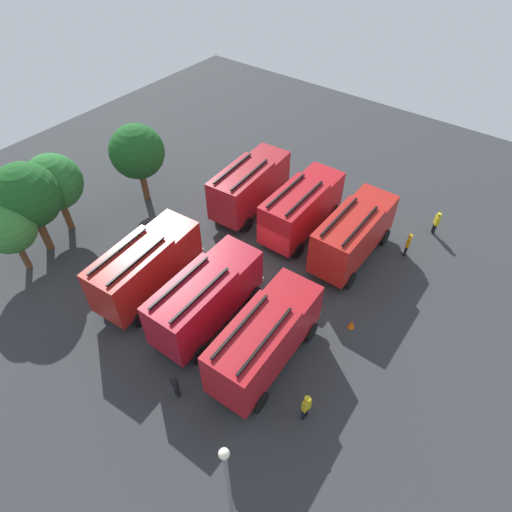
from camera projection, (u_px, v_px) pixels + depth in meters
The scene contains 20 objects.
ground_plane at pixel (256, 272), 27.07m from camera, with size 54.21×54.21×0.00m, color #2D3033.
fire_truck_0 at pixel (265, 338), 20.92m from camera, with size 7.30×3.02×3.88m.
fire_truck_1 at pixel (354, 233), 26.49m from camera, with size 7.21×2.78×3.88m.
fire_truck_2 at pixel (206, 296), 22.81m from camera, with size 7.27×2.93×3.88m.
fire_truck_3 at pixel (302, 207), 28.36m from camera, with size 7.25×2.89×3.88m.
fire_truck_4 at pixel (146, 265), 24.48m from camera, with size 7.38×3.26×3.88m.
fire_truck_5 at pixel (250, 184), 30.20m from camera, with size 7.36×3.18×3.88m.
firefighter_0 at pixel (408, 244), 27.51m from camera, with size 0.45×0.30×1.71m.
firefighter_1 at pixel (306, 407), 19.54m from camera, with size 0.46×0.32×1.84m.
firefighter_2 at pixel (175, 385), 20.40m from camera, with size 0.32×0.46×1.73m.
firefighter_3 at pixel (323, 178), 32.88m from camera, with size 0.45×0.31×1.70m.
firefighter_4 at pixel (436, 222), 29.07m from camera, with size 0.48×0.44×1.71m.
tree_0 at pixel (8, 227), 25.01m from camera, with size 3.22×3.22×4.99m.
tree_1 at pixel (27, 196), 25.66m from camera, with size 4.11×4.11×6.37m.
tree_2 at pixel (54, 182), 27.43m from camera, with size 3.70×3.70×5.73m.
tree_3 at pixel (137, 152), 29.76m from camera, with size 3.86×3.86×5.99m.
traffic_cone_0 at pixel (256, 258), 27.42m from camera, with size 0.51×0.51×0.73m, color #F2600C.
traffic_cone_1 at pixel (245, 184), 33.36m from camera, with size 0.48×0.48×0.68m, color #F2600C.
traffic_cone_2 at pixel (351, 324), 23.80m from camera, with size 0.39×0.39×0.55m, color #F2600C.
lamppost at pixel (228, 483), 14.59m from camera, with size 0.36×0.36×6.68m.
Camera 1 is at (-14.78, -11.24, 19.72)m, focal length 29.75 mm.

